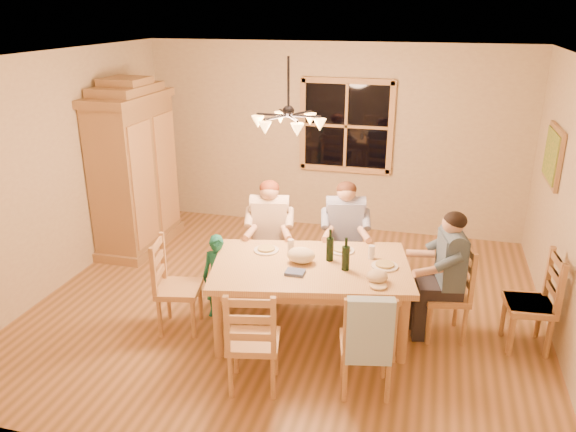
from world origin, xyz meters
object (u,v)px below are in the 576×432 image
(adult_plaid_man, at_px, (345,224))
(wine_bottle_b, at_px, (346,254))
(dining_table, at_px, (311,273))
(chair_end_left, at_px, (180,302))
(chair_spare_front, at_px, (527,319))
(chair_far_right, at_px, (344,267))
(chair_spare_back, at_px, (526,317))
(chandelier, at_px, (288,121))
(wine_bottle_a, at_px, (330,245))
(chair_near_left, at_px, (254,356))
(armoire, at_px, (135,172))
(adult_woman, at_px, (270,222))
(chair_far_left, at_px, (270,265))
(adult_slate_man, at_px, (449,260))
(child, at_px, (218,277))
(chair_end_right, at_px, (444,308))
(chair_near_right, at_px, (365,359))

(adult_plaid_man, height_order, wine_bottle_b, adult_plaid_man)
(dining_table, bearing_deg, chair_end_left, -168.03)
(adult_plaid_man, bearing_deg, chair_spare_front, 147.88)
(chair_far_right, distance_m, chair_spare_front, 2.04)
(chair_spare_back, bearing_deg, chandelier, 81.56)
(adult_plaid_man, relative_size, wine_bottle_a, 2.65)
(chair_near_left, relative_size, wine_bottle_b, 3.00)
(armoire, xyz_separation_m, chair_spare_front, (4.87, -1.31, -0.75))
(chair_near_left, height_order, adult_woman, adult_woman)
(chandelier, relative_size, adult_woman, 0.88)
(chair_far_left, relative_size, chair_near_left, 1.00)
(chair_spare_back, bearing_deg, chair_far_right, 66.55)
(adult_slate_man, bearing_deg, dining_table, 90.00)
(adult_woman, relative_size, child, 0.94)
(wine_bottle_b, bearing_deg, dining_table, 175.04)
(dining_table, bearing_deg, chair_near_left, -105.93)
(chair_end_right, relative_size, chair_spare_front, 1.00)
(chair_far_left, relative_size, chair_spare_front, 1.00)
(chandelier, relative_size, adult_slate_man, 0.88)
(chair_far_right, height_order, chair_near_right, same)
(adult_woman, xyz_separation_m, chair_spare_front, (2.75, -0.52, -0.54))
(chair_end_left, height_order, wine_bottle_b, wine_bottle_b)
(chair_near_left, bearing_deg, dining_table, 62.10)
(chair_near_left, relative_size, adult_woman, 1.13)
(child, bearing_deg, chair_near_left, -63.37)
(adult_woman, bearing_deg, dining_table, 117.90)
(chair_near_right, relative_size, chair_spare_front, 1.00)
(chair_far_left, height_order, child, chair_far_left)
(wine_bottle_b, distance_m, chair_spare_back, 1.88)
(chair_spare_front, xyz_separation_m, chair_spare_back, (0.00, 0.03, 0.00))
(chair_far_left, distance_m, adult_slate_man, 2.11)
(chandelier, distance_m, wine_bottle_a, 1.31)
(chandelier, xyz_separation_m, chair_end_right, (1.67, -0.20, -1.77))
(chair_near_left, distance_m, chair_spare_front, 2.69)
(chandelier, relative_size, chair_spare_front, 0.78)
(chair_end_right, bearing_deg, armoire, 60.36)
(chair_end_right, bearing_deg, adult_slate_man, 78.03)
(adult_woman, relative_size, adult_slate_man, 1.00)
(child, bearing_deg, wine_bottle_b, -12.20)
(armoire, bearing_deg, chair_spare_front, -15.09)
(chair_far_left, relative_size, child, 1.07)
(adult_plaid_man, distance_m, wine_bottle_b, 1.02)
(chair_end_right, bearing_deg, adult_woman, 63.43)
(chandelier, xyz_separation_m, child, (-0.66, -0.42, -1.61))
(chair_near_left, bearing_deg, wine_bottle_b, 44.90)
(wine_bottle_b, xyz_separation_m, child, (-1.36, 0.09, -0.46))
(chair_far_right, bearing_deg, adult_woman, 0.00)
(adult_woman, relative_size, adult_plaid_man, 1.00)
(chandelier, height_order, chair_far_right, chandelier)
(chair_far_left, bearing_deg, adult_woman, 123.03)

